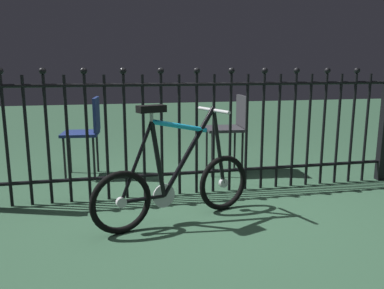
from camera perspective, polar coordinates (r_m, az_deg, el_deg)
name	(u,v)px	position (r m, az deg, el deg)	size (l,w,h in m)	color
ground_plane	(218,217)	(3.09, 3.80, -10.57)	(20.00, 20.00, 0.00)	#2F533B
iron_fence	(193,129)	(3.49, 0.13, 2.34)	(3.96, 0.07, 1.20)	black
bicycle	(176,182)	(2.92, -2.40, -5.56)	(1.28, 0.54, 0.89)	black
chair_navy	(87,128)	(4.24, -15.21, 2.36)	(0.41, 0.41, 0.84)	black
chair_charcoal	(231,124)	(4.25, 5.80, 2.99)	(0.45, 0.44, 0.85)	black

